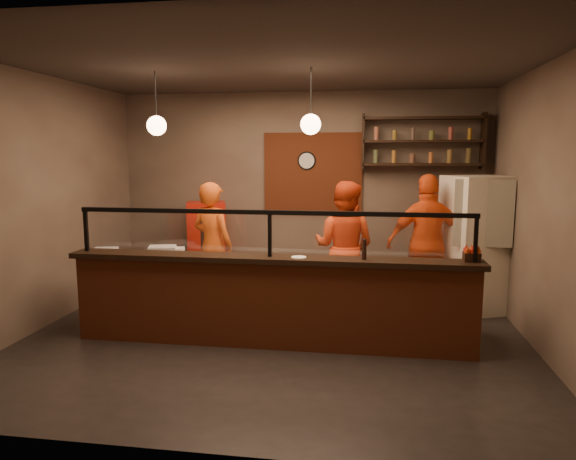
% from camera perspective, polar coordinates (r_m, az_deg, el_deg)
% --- Properties ---
extents(floor, '(6.00, 6.00, 0.00)m').
position_cam_1_polar(floor, '(6.38, -1.46, -11.79)').
color(floor, black).
rests_on(floor, ground).
extents(ceiling, '(6.00, 6.00, 0.00)m').
position_cam_1_polar(ceiling, '(6.07, -1.58, 17.87)').
color(ceiling, '#3A322D').
rests_on(ceiling, wall_back).
extents(wall_back, '(6.00, 0.00, 6.00)m').
position_cam_1_polar(wall_back, '(8.48, 1.44, 4.33)').
color(wall_back, '#736454').
rests_on(wall_back, floor).
extents(wall_left, '(0.00, 5.00, 5.00)m').
position_cam_1_polar(wall_left, '(7.18, -25.85, 2.75)').
color(wall_left, '#736454').
rests_on(wall_left, floor).
extents(wall_right, '(0.00, 5.00, 5.00)m').
position_cam_1_polar(wall_right, '(6.24, 26.76, 1.97)').
color(wall_right, '#736454').
rests_on(wall_right, floor).
extents(wall_front, '(6.00, 0.00, 6.00)m').
position_cam_1_polar(wall_front, '(3.60, -8.49, -1.28)').
color(wall_front, '#736454').
rests_on(wall_front, floor).
extents(brick_patch, '(1.60, 0.04, 1.30)m').
position_cam_1_polar(brick_patch, '(8.41, 2.78, 6.33)').
color(brick_patch, brown).
rests_on(brick_patch, wall_back).
extents(service_counter, '(4.60, 0.25, 1.00)m').
position_cam_1_polar(service_counter, '(5.94, -1.99, -8.24)').
color(service_counter, brown).
rests_on(service_counter, floor).
extents(counter_ledge, '(4.70, 0.37, 0.06)m').
position_cam_1_polar(counter_ledge, '(5.81, -2.02, -3.23)').
color(counter_ledge, black).
rests_on(counter_ledge, service_counter).
extents(worktop_cabinet, '(4.60, 0.75, 0.85)m').
position_cam_1_polar(worktop_cabinet, '(6.43, -1.17, -7.63)').
color(worktop_cabinet, gray).
rests_on(worktop_cabinet, floor).
extents(worktop, '(4.60, 0.75, 0.05)m').
position_cam_1_polar(worktop, '(6.32, -1.18, -3.70)').
color(worktop, silver).
rests_on(worktop, worktop_cabinet).
extents(sneeze_guard, '(4.50, 0.05, 0.52)m').
position_cam_1_polar(sneeze_guard, '(5.75, -2.03, 0.09)').
color(sneeze_guard, white).
rests_on(sneeze_guard, counter_ledge).
extents(wall_shelving, '(1.84, 0.28, 0.85)m').
position_cam_1_polar(wall_shelving, '(8.26, 14.68, 9.51)').
color(wall_shelving, black).
rests_on(wall_shelving, wall_back).
extents(wall_clock, '(0.30, 0.04, 0.30)m').
position_cam_1_polar(wall_clock, '(8.41, 2.10, 7.70)').
color(wall_clock, black).
rests_on(wall_clock, wall_back).
extents(pendant_left, '(0.24, 0.24, 0.77)m').
position_cam_1_polar(pendant_left, '(6.62, -14.39, 11.18)').
color(pendant_left, black).
rests_on(pendant_left, ceiling).
extents(pendant_right, '(0.24, 0.24, 0.77)m').
position_cam_1_polar(pendant_right, '(6.14, 2.53, 11.67)').
color(pendant_right, black).
rests_on(pendant_right, ceiling).
extents(cook_left, '(0.78, 0.67, 1.82)m').
position_cam_1_polar(cook_left, '(7.44, -8.37, -1.69)').
color(cook_left, '#D45014').
rests_on(cook_left, floor).
extents(cook_mid, '(1.06, 0.93, 1.84)m').
position_cam_1_polar(cook_mid, '(7.21, 6.24, -1.89)').
color(cook_mid, red).
rests_on(cook_mid, floor).
extents(cook_right, '(1.18, 0.60, 1.94)m').
position_cam_1_polar(cook_right, '(7.41, 15.29, -1.47)').
color(cook_right, '#ED4F16').
rests_on(cook_right, floor).
extents(fridge, '(1.01, 0.98, 1.91)m').
position_cam_1_polar(fridge, '(7.65, 20.14, -1.50)').
color(fridge, '#EBE2C7').
rests_on(fridge, floor).
extents(red_cooler, '(0.75, 0.72, 1.43)m').
position_cam_1_polar(red_cooler, '(8.57, -9.00, -1.69)').
color(red_cooler, '#B1170B').
rests_on(red_cooler, floor).
extents(pizza_dough, '(0.76, 0.76, 0.01)m').
position_cam_1_polar(pizza_dough, '(6.39, -3.93, -3.31)').
color(pizza_dough, beige).
rests_on(pizza_dough, worktop).
extents(prep_tub_a, '(0.39, 0.35, 0.17)m').
position_cam_1_polar(prep_tub_a, '(6.61, -13.78, -2.47)').
color(prep_tub_a, silver).
rests_on(prep_tub_a, worktop).
extents(prep_tub_b, '(0.29, 0.25, 0.13)m').
position_cam_1_polar(prep_tub_b, '(6.64, -12.68, -2.52)').
color(prep_tub_b, silver).
rests_on(prep_tub_b, worktop).
extents(prep_tub_c, '(0.33, 0.29, 0.14)m').
position_cam_1_polar(prep_tub_c, '(6.81, -19.64, -2.50)').
color(prep_tub_c, silver).
rests_on(prep_tub_c, worktop).
extents(rolling_pin, '(0.37, 0.08, 0.06)m').
position_cam_1_polar(rolling_pin, '(6.65, -13.80, -2.85)').
color(rolling_pin, gold).
rests_on(rolling_pin, worktop).
extents(condiment_caddy, '(0.18, 0.14, 0.10)m').
position_cam_1_polar(condiment_caddy, '(5.87, 19.74, -2.83)').
color(condiment_caddy, black).
rests_on(condiment_caddy, counter_ledge).
extents(pepper_mill, '(0.05, 0.05, 0.23)m').
position_cam_1_polar(pepper_mill, '(5.68, 8.47, -2.13)').
color(pepper_mill, black).
rests_on(pepper_mill, counter_ledge).
extents(small_plate, '(0.21, 0.21, 0.01)m').
position_cam_1_polar(small_plate, '(5.72, 1.21, -3.05)').
color(small_plate, white).
rests_on(small_plate, counter_ledge).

